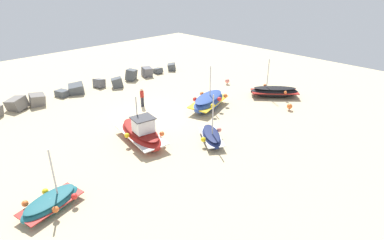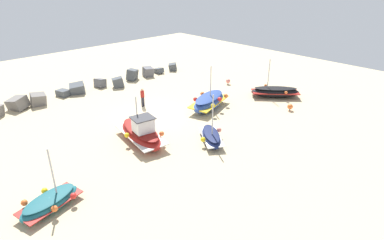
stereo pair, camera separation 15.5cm
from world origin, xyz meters
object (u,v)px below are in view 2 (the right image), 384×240
fishing_boat_3 (50,202)px  mooring_buoy_0 (290,107)px  fishing_boat_2 (141,133)px  mooring_buoy_1 (228,81)px  fishing_boat_1 (209,102)px  person_walking (142,96)px  fishing_boat_0 (275,92)px  fishing_boat_4 (211,137)px

fishing_boat_3 → mooring_buoy_0: size_ratio=5.73×
fishing_boat_2 → mooring_buoy_1: bearing=115.5°
fishing_boat_1 → person_walking: (-3.74, 4.12, 0.32)m
fishing_boat_0 → mooring_buoy_0: fishing_boat_0 is taller
fishing_boat_4 → fishing_boat_0: bearing=-46.1°
fishing_boat_2 → fishing_boat_4: bearing=55.5°
mooring_buoy_1 → fishing_boat_4: bearing=-144.5°
person_walking → fishing_boat_2: bearing=-35.8°
fishing_boat_1 → mooring_buoy_0: 6.65m
fishing_boat_0 → fishing_boat_1: size_ratio=0.90×
mooring_buoy_0 → mooring_buoy_1: mooring_buoy_0 is taller
person_walking → mooring_buoy_0: 12.22m
person_walking → mooring_buoy_0: size_ratio=2.82×
mooring_buoy_0 → mooring_buoy_1: bearing=79.6°
fishing_boat_2 → fishing_boat_0: bearing=93.6°
fishing_boat_4 → fishing_boat_3: bearing=120.0°
fishing_boat_0 → person_walking: (-10.05, 6.38, 0.44)m
mooring_buoy_0 → mooring_buoy_1: (1.46, 7.92, -0.00)m
fishing_boat_2 → fishing_boat_1: bearing=106.0°
fishing_boat_0 → mooring_buoy_1: size_ratio=7.44×
fishing_boat_1 → fishing_boat_3: size_ratio=1.44×
fishing_boat_0 → person_walking: fishing_boat_0 is taller
fishing_boat_2 → mooring_buoy_1: 13.96m
fishing_boat_0 → fishing_boat_2: bearing=-139.4°
fishing_boat_2 → fishing_boat_3: bearing=-61.1°
fishing_boat_1 → person_walking: size_ratio=2.92×
person_walking → mooring_buoy_0: (8.23, -9.02, -0.59)m
mooring_buoy_0 → mooring_buoy_1: 8.06m
fishing_boat_0 → fishing_boat_3: bearing=-130.5°
fishing_boat_2 → fishing_boat_4: 4.69m
fishing_boat_1 → mooring_buoy_1: bearing=-170.2°
fishing_boat_2 → person_walking: bearing=152.6°
mooring_buoy_0 → fishing_boat_4: bearing=174.8°
fishing_boat_2 → mooring_buoy_1: size_ratio=8.72×
mooring_buoy_1 → person_walking: bearing=173.5°
fishing_boat_3 → fishing_boat_4: bearing=161.9°
fishing_boat_0 → mooring_buoy_1: bearing=140.3°
fishing_boat_4 → mooring_buoy_0: size_ratio=6.03×
fishing_boat_1 → mooring_buoy_0: bearing=115.3°
fishing_boat_1 → fishing_boat_2: size_ratio=0.95×
fishing_boat_4 → mooring_buoy_1: (10.03, 7.15, -0.04)m
fishing_boat_0 → fishing_boat_2: size_ratio=0.85×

